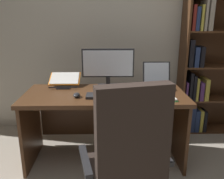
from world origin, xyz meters
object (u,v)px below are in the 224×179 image
Objects in this scene: computer_mouse at (77,95)px; monitor at (108,68)px; desk at (105,110)px; keyboard at (108,96)px; open_binder at (151,97)px; notepad at (125,90)px; laptop at (158,82)px; pen at (127,89)px; office_chair at (127,168)px; bookshelf at (210,55)px; reading_stand_with_book at (65,80)px.

monitor is at bearing 48.16° from computer_mouse.
keyboard is (0.04, -0.19, 0.22)m from desk.
open_binder reaches higher than notepad.
notepad is at bearing 21.93° from computer_mouse.
keyboard is 2.00× the size of notepad.
open_binder is at bearing -47.09° from notepad.
laptop is 0.91m from computer_mouse.
pen is at bearing -156.38° from laptop.
open_binder is (-0.14, -0.39, -0.04)m from laptop.
desk is at bearing 144.91° from open_binder.
office_chair is at bearing -111.32° from laptop.
office_chair is 7.85× the size of pen.
open_binder is at bearing -135.31° from bookshelf.
monitor reaches higher than open_binder.
open_binder is (0.40, -0.39, -0.20)m from monitor.
monitor reaches higher than desk.
reading_stand_with_book is (-0.47, 0.40, 0.05)m from keyboard.
pen is at bearing -149.90° from bookshelf.
open_binder is at bearing -44.04° from monitor.
reading_stand_with_book is at bearing 105.71° from office_chair.
reading_stand_with_book reaches higher than open_binder.
office_chair is 3.32× the size of reading_stand_with_book.
laptop is at bearing 0.70° from monitor.
open_binder is (-0.88, -0.87, -0.26)m from bookshelf.
keyboard is at bearing -135.49° from pen.
desk is 3.80× the size of keyboard.
office_chair is 1.17m from monitor.
laptop is 0.38m from pen.
bookshelf reaches higher than keyboard.
reading_stand_with_book reaches higher than desk.
open_binder is at bearing -109.74° from laptop.
keyboard is 0.26m from notepad.
office_chair is 0.79m from keyboard.
laptop is 0.74× the size of keyboard.
laptop reaches higher than open_binder.
computer_mouse is at bearing -157.84° from laptop.
keyboard and open_binder have the same top height.
notepad reaches higher than desk.
keyboard is at bearing -132.38° from notepad.
open_binder is (0.43, -0.24, 0.22)m from desk.
office_chair is 2.00× the size of monitor.
bookshelf is 6.99× the size of laptop.
pen is at bearing 44.51° from keyboard.
desk is 0.32m from pen.
keyboard is at bearing -147.62° from laptop.
notepad is at bearing -17.63° from reading_stand_with_book.
computer_mouse is at bearing -131.84° from monitor.
bookshelf is 6.58× the size of reading_stand_with_book.
monitor is at bearing 143.44° from pen.
monitor is 0.31m from pen.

